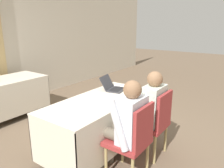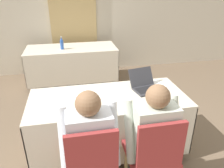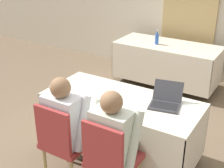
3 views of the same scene
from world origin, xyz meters
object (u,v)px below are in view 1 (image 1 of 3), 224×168
cell_phone (112,102)px  laptop (114,87)px  chair_near_left (133,138)px  person_checkered_shirt (126,123)px  chair_near_right (155,121)px  person_white_shirt (148,108)px

cell_phone → laptop: bearing=57.2°
chair_near_left → cell_phone: bearing=-119.2°
cell_phone → person_checkered_shirt: (-0.27, -0.38, -0.08)m
cell_phone → chair_near_right: 0.61m
chair_near_left → person_white_shirt: person_white_shirt is taller
laptop → person_white_shirt: bearing=-117.0°
laptop → person_white_shirt: 0.73m
laptop → person_white_shirt: person_white_shirt is taller
laptop → chair_near_left: (-0.75, -0.80, -0.28)m
chair_near_left → person_checkered_shirt: (0.00, 0.10, 0.16)m
laptop → person_white_shirt: size_ratio=0.34×
person_white_shirt → chair_near_right: bearing=90.0°
cell_phone → chair_near_right: size_ratio=0.16×
laptop → chair_near_right: 0.87m
chair_near_left → person_checkered_shirt: 0.19m
laptop → person_checkered_shirt: 1.03m
person_checkered_shirt → person_white_shirt: same height
chair_near_left → person_checkered_shirt: size_ratio=0.78×
chair_near_left → chair_near_right: same height
person_checkered_shirt → person_white_shirt: size_ratio=1.00×
person_checkered_shirt → person_white_shirt: (0.56, 0.00, 0.00)m
cell_phone → person_white_shirt: 0.48m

